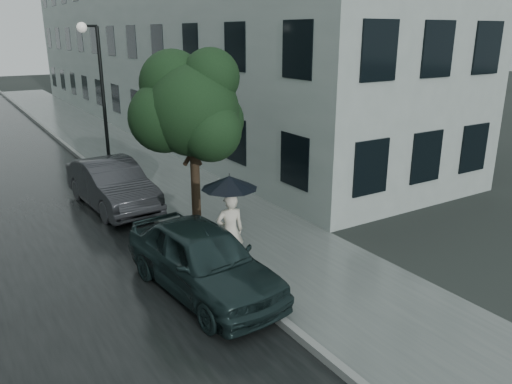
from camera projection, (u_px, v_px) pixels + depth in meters
ground at (304, 274)px, 10.91m from camera, size 120.00×120.00×0.00m
sidewalk at (133, 159)px, 20.70m from camera, size 3.50×60.00×0.01m
kerb_near at (88, 163)px, 19.75m from camera, size 0.15×60.00×0.15m
building_near at (172, 42)px, 28.02m from camera, size 7.02×36.00×9.00m
pedestrian at (230, 231)px, 10.97m from camera, size 0.69×0.52×1.71m
umbrella at (229, 182)px, 10.63m from camera, size 1.23×1.23×1.24m
street_tree at (191, 108)px, 12.25m from camera, size 2.98×2.71×4.71m
lamp_post at (99, 94)px, 16.67m from camera, size 0.82×0.47×5.34m
car_near at (203, 259)px, 9.98m from camera, size 2.07×4.31×1.42m
car_far at (112, 184)px, 14.87m from camera, size 1.77×4.37×1.41m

